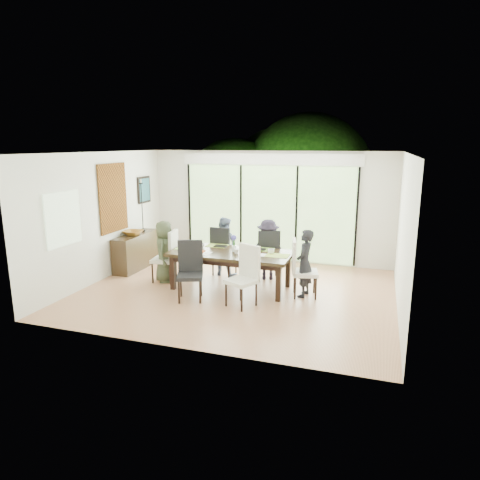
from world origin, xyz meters
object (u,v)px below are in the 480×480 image
(chair_left_end, at_px, (164,256))
(cup_c, at_px, (271,251))
(person_far_right, at_px, (268,250))
(bowl, at_px, (133,233))
(chair_near_left, at_px, (190,271))
(sideboard, at_px, (136,251))
(person_left_end, at_px, (165,251))
(chair_near_right, at_px, (241,277))
(vase, at_px, (234,249))
(laptop, at_px, (190,249))
(person_far_left, at_px, (224,246))
(chair_far_left, at_px, (224,250))
(chair_far_right, at_px, (268,254))
(person_right_end, at_px, (305,263))
(cup_a, at_px, (201,245))
(table_top, at_px, (231,253))
(cup_b, at_px, (236,251))
(chair_right_end, at_px, (305,268))

(chair_left_end, bearing_deg, cup_c, 85.05)
(person_far_right, bearing_deg, bowl, -9.18)
(chair_near_left, height_order, sideboard, chair_near_left)
(person_left_end, bearing_deg, person_far_right, -80.31)
(chair_near_right, bearing_deg, sideboard, 178.21)
(chair_left_end, bearing_deg, chair_near_left, 41.54)
(person_far_right, distance_m, bowl, 3.15)
(chair_left_end, bearing_deg, vase, 84.41)
(laptop, bearing_deg, chair_near_right, -79.40)
(chair_near_left, height_order, person_far_left, person_far_left)
(chair_far_left, distance_m, chair_far_right, 1.00)
(laptop, bearing_deg, vase, -40.24)
(chair_near_right, distance_m, person_right_end, 1.31)
(cup_a, bearing_deg, laptop, -120.96)
(chair_far_right, bearing_deg, person_far_right, 71.37)
(table_top, relative_size, person_left_end, 1.86)
(table_top, distance_m, chair_near_right, 1.02)
(person_far_right, distance_m, cup_b, 1.02)
(table_top, height_order, person_far_right, person_far_right)
(chair_left_end, height_order, chair_near_right, same)
(table_top, distance_m, chair_far_left, 0.98)
(chair_far_right, relative_size, chair_near_left, 1.00)
(chair_left_end, distance_m, person_far_right, 2.21)
(cup_b, bearing_deg, chair_near_right, -65.56)
(table_top, xyz_separation_m, cup_a, (-0.70, 0.15, 0.08))
(vase, bearing_deg, chair_near_left, -120.87)
(chair_far_right, bearing_deg, chair_near_left, 39.96)
(person_left_end, xyz_separation_m, bowl, (-1.11, 0.58, 0.21))
(chair_far_left, relative_size, cup_b, 11.00)
(chair_right_end, xyz_separation_m, bowl, (-4.09, 0.58, 0.31))
(chair_near_left, xyz_separation_m, person_right_end, (1.98, 0.87, 0.10))
(person_right_end, distance_m, person_far_left, 2.10)
(laptop, bearing_deg, cup_a, 9.33)
(bowl, bearing_deg, chair_near_left, -34.74)
(laptop, bearing_deg, person_right_end, -47.25)
(chair_near_right, relative_size, sideboard, 0.77)
(chair_left_end, relative_size, laptop, 3.33)
(person_far_left, height_order, sideboard, person_far_left)
(person_far_right, xyz_separation_m, cup_b, (-0.40, -0.93, 0.15))
(person_far_right, bearing_deg, laptop, 19.78)
(table_top, xyz_separation_m, person_right_end, (1.48, -0.00, -0.08))
(chair_right_end, height_order, cup_b, chair_right_end)
(cup_a, relative_size, cup_b, 1.24)
(person_far_right, distance_m, laptop, 1.68)
(chair_far_right, height_order, cup_a, chair_far_right)
(chair_near_right, height_order, cup_c, chair_near_right)
(table_top, bearing_deg, laptop, -173.29)
(person_right_end, height_order, bowl, person_right_end)
(person_far_left, bearing_deg, cup_a, 81.14)
(sideboard, bearing_deg, cup_a, -15.59)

